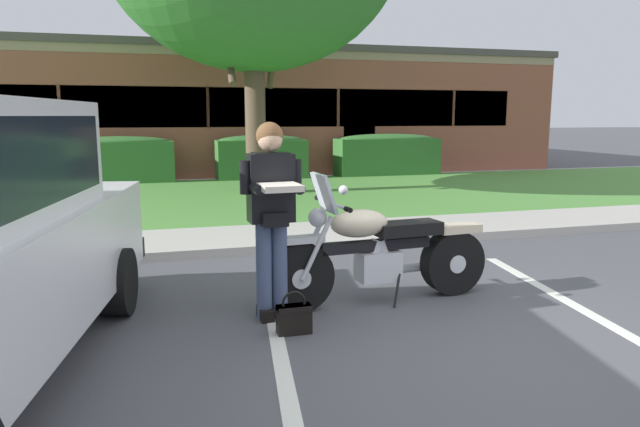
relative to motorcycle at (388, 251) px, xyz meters
name	(u,v)px	position (x,y,z in m)	size (l,w,h in m)	color
ground_plane	(470,346)	(0.19, -1.20, -0.49)	(140.00, 140.00, 0.00)	#4C4C51
curb_strip	(335,244)	(0.19, 2.25, -0.43)	(60.00, 0.20, 0.12)	#B7B2A8
concrete_walk	(318,233)	(0.19, 3.10, -0.45)	(60.00, 1.50, 0.08)	#B7B2A8
grass_lawn	(265,196)	(0.19, 7.31, -0.46)	(60.00, 6.92, 0.06)	#518E3D
stall_stripe_0	(280,356)	(-1.26, -1.00, -0.49)	(0.12, 4.40, 0.01)	silver
stall_stripe_1	(600,319)	(1.59, -1.00, -0.49)	(0.12, 4.40, 0.01)	silver
motorcycle	(388,251)	(0.00, 0.00, 0.00)	(2.24, 0.82, 1.26)	black
rider_person	(272,205)	(-1.14, -0.17, 0.52)	(0.54, 0.60, 1.70)	black
handbag	(294,316)	(-1.05, -0.57, -0.34)	(0.28, 0.13, 0.36)	black
hedge_center_left	(119,159)	(-2.94, 10.78, 0.16)	(2.75, 0.90, 1.24)	#336B2D
hedge_center_right	(261,156)	(0.77, 10.78, 0.16)	(2.44, 0.90, 1.24)	#336B2D
hedge_right	(387,154)	(4.48, 10.78, 0.16)	(3.03, 0.90, 1.24)	#336B2D
brick_building	(195,111)	(-0.56, 16.60, 1.42)	(22.54, 10.22, 3.81)	#93513D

